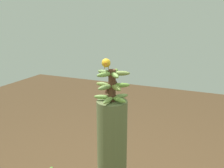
{
  "coord_description": "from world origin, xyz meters",
  "views": [
    {
      "loc": [
        -0.7,
        1.61,
        1.62
      ],
      "look_at": [
        0.0,
        0.0,
        1.14
      ],
      "focal_mm": 40.04,
      "sensor_mm": 36.0,
      "label": 1
    }
  ],
  "objects": [
    {
      "name": "perched_bird",
      "position": [
        0.04,
        0.01,
        1.29
      ],
      "size": [
        0.1,
        0.21,
        0.08
      ],
      "color": "#C68933",
      "rests_on": "banana_bunch"
    },
    {
      "name": "banana_bunch",
      "position": [
        0.0,
        -0.0,
        1.13
      ],
      "size": [
        0.27,
        0.27,
        0.24
      ],
      "color": "#4C2D1E",
      "rests_on": "banana_tree"
    },
    {
      "name": "banana_tree",
      "position": [
        0.0,
        0.0,
        0.5
      ],
      "size": [
        0.23,
        0.23,
        1.01
      ],
      "primitive_type": "cylinder",
      "color": "#5B663D",
      "rests_on": "ground"
    }
  ]
}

